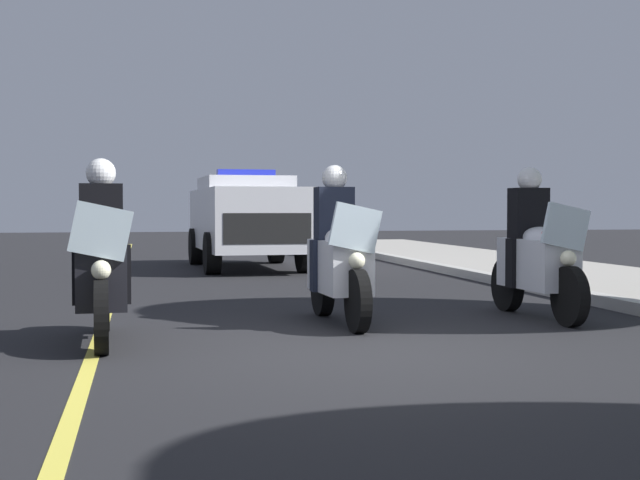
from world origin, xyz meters
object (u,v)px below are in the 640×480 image
(police_suv, at_px, (247,217))
(cyclist_background, at_px, (325,224))
(police_motorcycle_lead_left, at_px, (102,267))
(police_motorcycle_lead_right, at_px, (339,259))
(police_motorcycle_trailing, at_px, (536,257))

(police_suv, relative_size, cyclist_background, 2.83)
(police_motorcycle_lead_left, distance_m, cyclist_background, 15.32)
(police_motorcycle_lead_left, bearing_deg, police_motorcycle_lead_right, 109.51)
(police_motorcycle_trailing, relative_size, cyclist_background, 1.22)
(police_motorcycle_trailing, xyz_separation_m, cyclist_background, (-13.56, 0.34, 0.14))
(police_motorcycle_lead_left, relative_size, police_motorcycle_trailing, 1.00)
(police_motorcycle_lead_right, distance_m, cyclist_background, 13.83)
(police_motorcycle_lead_left, relative_size, police_suv, 0.43)
(police_motorcycle_lead_right, xyz_separation_m, cyclist_background, (-13.58, 2.63, 0.14))
(police_motorcycle_lead_right, bearing_deg, police_motorcycle_trailing, 90.33)
(police_motorcycle_lead_left, height_order, cyclist_background, police_motorcycle_lead_left)
(police_motorcycle_lead_left, xyz_separation_m, police_suv, (-9.89, 2.50, 0.37))
(police_motorcycle_trailing, distance_m, police_suv, 9.29)
(police_motorcycle_trailing, height_order, cyclist_background, police_motorcycle_trailing)
(police_motorcycle_lead_right, distance_m, police_suv, 9.03)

